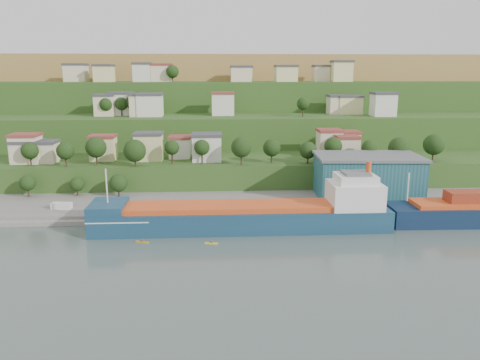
{
  "coord_description": "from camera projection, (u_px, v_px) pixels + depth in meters",
  "views": [
    {
      "loc": [
        -5.71,
        -104.65,
        38.52
      ],
      "look_at": [
        0.9,
        15.0,
        11.27
      ],
      "focal_mm": 35.0,
      "sensor_mm": 36.0,
      "label": 1
    }
  ],
  "objects": [
    {
      "name": "cargo_ship_near",
      "position": [
        251.0,
        217.0,
        118.32
      ],
      "size": [
        74.78,
        12.12,
        19.22
      ],
      "rotation": [
        0.0,
        0.0,
        0.0
      ],
      "color": "navy",
      "rests_on": "ground"
    },
    {
      "name": "pebble_beach",
      "position": [
        37.0,
        217.0,
        129.2
      ],
      "size": [
        40.0,
        18.0,
        2.4
      ],
      "primitive_type": "cube",
      "color": "slate",
      "rests_on": "ground"
    },
    {
      "name": "quay",
      "position": [
        302.0,
        206.0,
        139.07
      ],
      "size": [
        220.0,
        26.0,
        4.0
      ],
      "primitive_type": "cube",
      "color": "slate",
      "rests_on": "ground"
    },
    {
      "name": "ground",
      "position": [
        240.0,
        240.0,
        110.73
      ],
      "size": [
        500.0,
        500.0,
        0.0
      ],
      "primitive_type": "plane",
      "color": "#42504C",
      "rests_on": "ground"
    },
    {
      "name": "kayak_yellow",
      "position": [
        211.0,
        243.0,
        108.51
      ],
      "size": [
        3.17,
        1.08,
        0.78
      ],
      "rotation": [
        0.0,
        0.0,
        -0.18
      ],
      "color": "yellow",
      "rests_on": "ground"
    },
    {
      "name": "dinghy",
      "position": [
        55.0,
        216.0,
        124.78
      ],
      "size": [
        3.8,
        1.74,
        0.74
      ],
      "primitive_type": "cube",
      "rotation": [
        0.0,
        0.0,
        0.1
      ],
      "color": "silver",
      "rests_on": "pebble_beach"
    },
    {
      "name": "hillside",
      "position": [
        224.0,
        141.0,
        274.92
      ],
      "size": [
        360.0,
        211.36,
        96.0
      ],
      "color": "#284719",
      "rests_on": "ground"
    },
    {
      "name": "kayak_orange",
      "position": [
        142.0,
        241.0,
        109.31
      ],
      "size": [
        3.3,
        1.68,
        0.83
      ],
      "rotation": [
        0.0,
        0.0,
        -0.35
      ],
      "color": "orange",
      "rests_on": "ground"
    },
    {
      "name": "caravan",
      "position": [
        62.0,
        207.0,
        129.46
      ],
      "size": [
        5.67,
        2.95,
        2.53
      ],
      "primitive_type": "cube",
      "rotation": [
        0.0,
        0.0,
        -0.13
      ],
      "color": "silver",
      "rests_on": "pebble_beach"
    },
    {
      "name": "warehouse",
      "position": [
        367.0,
        176.0,
        141.21
      ],
      "size": [
        32.05,
        20.76,
        12.8
      ],
      "rotation": [
        0.0,
        0.0,
        -0.06
      ],
      "color": "#1C4C54",
      "rests_on": "quay"
    }
  ]
}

